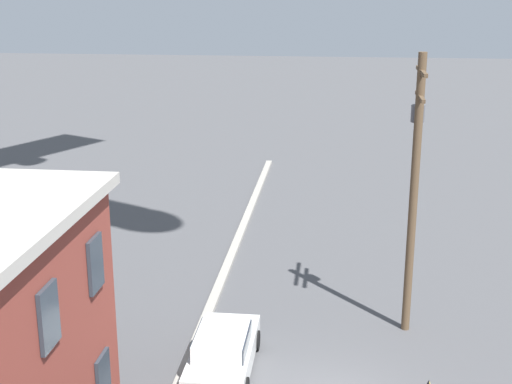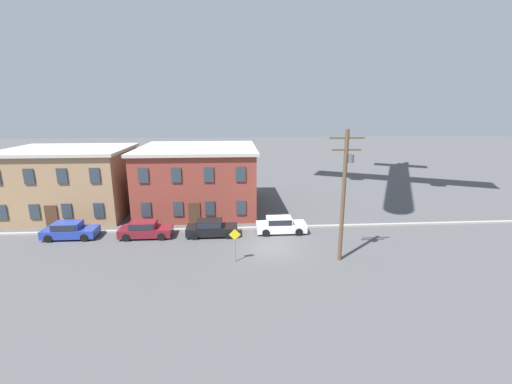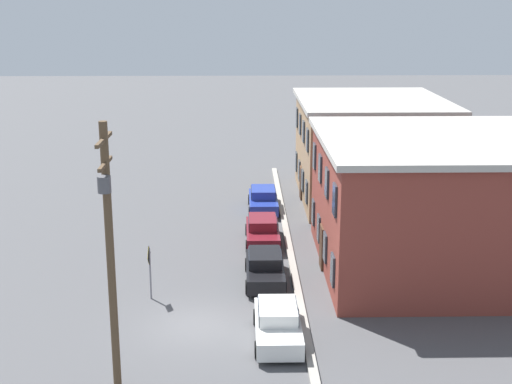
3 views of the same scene
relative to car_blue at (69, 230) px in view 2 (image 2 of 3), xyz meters
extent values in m
plane|color=#4C4C4F|center=(16.89, -3.29, -0.75)|extent=(200.00, 200.00, 0.00)
cube|color=#9E998E|center=(16.89, 1.21, -0.67)|extent=(56.00, 0.36, 0.16)
cube|color=#9E7A56|center=(-2.71, 7.30, 2.53)|extent=(11.43, 9.17, 6.57)
cube|color=#B7B2A8|center=(-2.71, 7.30, 5.97)|extent=(11.93, 9.67, 0.30)
cube|color=#2D3842|center=(-7.00, 2.65, 0.89)|extent=(0.90, 0.10, 1.40)
cube|color=#2D3842|center=(-4.14, 2.65, 0.89)|extent=(0.90, 0.10, 1.40)
cube|color=#2D3842|center=(-4.14, 2.65, 4.18)|extent=(0.90, 0.10, 1.40)
cube|color=#2D3842|center=(-1.29, 2.65, 0.89)|extent=(0.90, 0.10, 1.40)
cube|color=#2D3842|center=(-1.29, 2.65, 4.18)|extent=(0.90, 0.10, 1.40)
cube|color=#2D3842|center=(1.57, 2.65, 0.89)|extent=(0.90, 0.10, 1.40)
cube|color=#2D3842|center=(1.57, 2.65, 4.18)|extent=(0.90, 0.10, 1.40)
cube|color=#472D1E|center=(-2.71, 2.65, 0.35)|extent=(1.10, 0.10, 2.20)
cube|color=brown|center=(10.31, 8.49, 2.49)|extent=(11.85, 11.55, 6.48)
cube|color=#B7B2A8|center=(10.31, 8.49, 5.88)|extent=(12.35, 12.05, 0.30)
cube|color=#2D3842|center=(5.87, 2.65, 0.87)|extent=(0.90, 0.10, 1.40)
cube|color=#2D3842|center=(5.87, 2.65, 4.11)|extent=(0.90, 0.10, 1.40)
cube|color=#2D3842|center=(8.83, 2.65, 0.87)|extent=(0.90, 0.10, 1.40)
cube|color=#2D3842|center=(8.83, 2.65, 4.11)|extent=(0.90, 0.10, 1.40)
cube|color=#2D3842|center=(11.79, 2.65, 0.87)|extent=(0.90, 0.10, 1.40)
cube|color=#2D3842|center=(11.79, 2.65, 4.11)|extent=(0.90, 0.10, 1.40)
cube|color=#2D3842|center=(14.76, 2.65, 0.87)|extent=(0.90, 0.10, 1.40)
cube|color=#2D3842|center=(14.76, 2.65, 4.11)|extent=(0.90, 0.10, 1.40)
cube|color=#472D1E|center=(10.31, 2.65, 0.35)|extent=(1.10, 0.10, 2.20)
cube|color=#233899|center=(0.07, 0.00, -0.22)|extent=(4.40, 1.80, 0.70)
cube|color=#233899|center=(-0.13, 0.00, 0.41)|extent=(2.20, 1.51, 0.55)
cube|color=#1E232D|center=(-0.13, 0.00, 0.41)|extent=(2.02, 1.58, 0.48)
cylinder|color=black|center=(1.52, 0.85, -0.42)|extent=(0.66, 0.22, 0.66)
cylinder|color=black|center=(1.52, -0.85, -0.42)|extent=(0.66, 0.22, 0.66)
cylinder|color=black|center=(-1.38, 0.85, -0.42)|extent=(0.66, 0.22, 0.66)
cylinder|color=black|center=(-1.38, -0.85, -0.42)|extent=(0.66, 0.22, 0.66)
cube|color=maroon|center=(6.46, -0.23, -0.22)|extent=(4.40, 1.80, 0.70)
cube|color=maroon|center=(6.26, -0.23, 0.41)|extent=(2.20, 1.51, 0.55)
cube|color=#1E232D|center=(6.26, -0.23, 0.41)|extent=(2.02, 1.58, 0.48)
cylinder|color=black|center=(7.91, 0.62, -0.42)|extent=(0.66, 0.22, 0.66)
cylinder|color=black|center=(7.91, -1.08, -0.42)|extent=(0.66, 0.22, 0.66)
cylinder|color=black|center=(5.01, 0.62, -0.42)|extent=(0.66, 0.22, 0.66)
cylinder|color=black|center=(5.01, -1.08, -0.42)|extent=(0.66, 0.22, 0.66)
cube|color=black|center=(12.12, -0.27, -0.22)|extent=(4.40, 1.80, 0.70)
cube|color=black|center=(11.92, -0.27, 0.41)|extent=(2.20, 1.51, 0.55)
cube|color=#1E232D|center=(11.92, -0.27, 0.41)|extent=(2.02, 1.58, 0.48)
cylinder|color=black|center=(13.57, 0.58, -0.42)|extent=(0.66, 0.22, 0.66)
cylinder|color=black|center=(13.57, -1.12, -0.42)|extent=(0.66, 0.22, 0.66)
cylinder|color=black|center=(10.67, 0.58, -0.42)|extent=(0.66, 0.22, 0.66)
cylinder|color=black|center=(10.67, -1.12, -0.42)|extent=(0.66, 0.22, 0.66)
cube|color=silver|center=(18.24, 0.05, -0.22)|extent=(4.40, 1.80, 0.70)
cube|color=silver|center=(18.04, 0.05, 0.41)|extent=(2.20, 1.51, 0.55)
cube|color=#1E232D|center=(18.04, 0.05, 0.41)|extent=(2.02, 1.58, 0.48)
cylinder|color=black|center=(19.69, 0.90, -0.42)|extent=(0.66, 0.22, 0.66)
cylinder|color=black|center=(19.69, -0.80, -0.42)|extent=(0.66, 0.22, 0.66)
cylinder|color=black|center=(16.79, 0.90, -0.42)|extent=(0.66, 0.22, 0.66)
cylinder|color=black|center=(16.79, -0.80, -0.42)|extent=(0.66, 0.22, 0.66)
cylinder|color=slate|center=(14.07, -5.55, 0.45)|extent=(0.08, 0.08, 2.40)
cube|color=yellow|center=(14.07, -5.58, 1.35)|extent=(0.86, 0.03, 0.86)
cube|color=black|center=(14.07, -5.57, 1.35)|extent=(0.93, 0.02, 0.93)
cylinder|color=brown|center=(21.74, -5.80, 4.01)|extent=(0.28, 0.28, 9.52)
cube|color=brown|center=(21.74, -5.80, 8.17)|extent=(2.40, 0.12, 0.12)
cube|color=brown|center=(21.74, -5.80, 7.37)|extent=(2.00, 0.12, 0.12)
cylinder|color=#515156|center=(22.09, -5.80, 6.77)|extent=(0.44, 0.44, 0.55)
camera|label=1|loc=(-1.17, -3.21, 10.84)|focal=50.00mm
camera|label=2|loc=(13.95, -28.56, 10.26)|focal=24.00mm
camera|label=3|loc=(44.36, -1.35, 12.56)|focal=50.00mm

